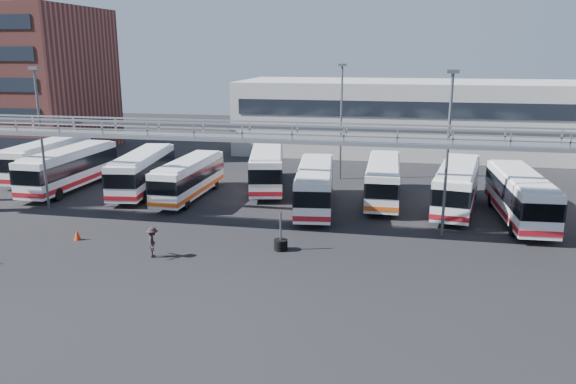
% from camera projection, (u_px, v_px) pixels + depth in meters
% --- Properties ---
extents(ground, '(140.00, 140.00, 0.00)m').
position_uv_depth(ground, '(224.00, 263.00, 30.70)').
color(ground, black).
rests_on(ground, ground).
extents(gantry, '(51.40, 5.15, 7.10)m').
position_uv_depth(gantry, '(250.00, 146.00, 34.95)').
color(gantry, gray).
rests_on(gantry, ground).
extents(apartment_building, '(18.00, 15.00, 16.00)m').
position_uv_depth(apartment_building, '(16.00, 81.00, 63.73)').
color(apartment_building, brown).
rests_on(apartment_building, ground).
extents(warehouse, '(42.00, 14.00, 8.00)m').
position_uv_depth(warehouse, '(426.00, 117.00, 63.60)').
color(warehouse, '#9E9E99').
rests_on(warehouse, ground).
extents(light_pole_left, '(0.70, 0.35, 10.21)m').
position_uv_depth(light_pole_left, '(41.00, 131.00, 39.95)').
color(light_pole_left, '#4C4F54').
rests_on(light_pole_left, ground).
extents(light_pole_mid, '(0.70, 0.35, 10.21)m').
position_uv_depth(light_pole_mid, '(448.00, 146.00, 33.69)').
color(light_pole_mid, '#4C4F54').
rests_on(light_pole_mid, ground).
extents(light_pole_back, '(0.70, 0.35, 10.21)m').
position_uv_depth(light_pole_back, '(341.00, 116.00, 49.48)').
color(light_pole_back, '#4C4F54').
rests_on(light_pole_back, ground).
extents(bus_0, '(2.91, 11.13, 3.36)m').
position_uv_depth(bus_0, '(49.00, 158.00, 50.96)').
color(bus_0, silver).
rests_on(bus_0, ground).
extents(bus_1, '(2.71, 11.21, 3.40)m').
position_uv_depth(bus_1, '(69.00, 167.00, 46.57)').
color(bus_1, silver).
rests_on(bus_1, ground).
extents(bus_2, '(3.85, 10.95, 3.26)m').
position_uv_depth(bus_2, '(143.00, 170.00, 45.75)').
color(bus_2, silver).
rests_on(bus_2, ground).
extents(bus_3, '(2.52, 10.08, 3.05)m').
position_uv_depth(bus_3, '(189.00, 177.00, 43.85)').
color(bus_3, silver).
rests_on(bus_3, ground).
extents(bus_4, '(4.80, 11.39, 3.37)m').
position_uv_depth(bus_4, '(267.00, 166.00, 47.09)').
color(bus_4, silver).
rests_on(bus_4, ground).
extents(bus_5, '(3.64, 10.91, 3.25)m').
position_uv_depth(bus_5, '(315.00, 185.00, 40.76)').
color(bus_5, silver).
rests_on(bus_5, ground).
extents(bus_6, '(2.54, 10.45, 3.17)m').
position_uv_depth(bus_6, '(383.00, 179.00, 42.89)').
color(bus_6, silver).
rests_on(bus_6, ground).
extents(bus_7, '(4.30, 11.15, 3.31)m').
position_uv_depth(bus_7, '(457.00, 185.00, 40.62)').
color(bus_7, silver).
rests_on(bus_7, ground).
extents(bus_8, '(3.00, 10.99, 3.31)m').
position_uv_depth(bus_8, '(520.00, 195.00, 37.84)').
color(bus_8, silver).
rests_on(bus_8, ground).
extents(pedestrian_c, '(1.01, 1.28, 1.74)m').
position_uv_depth(pedestrian_c, '(153.00, 242.00, 31.35)').
color(pedestrian_c, '#2C1D21').
rests_on(pedestrian_c, ground).
extents(cone_right, '(0.43, 0.43, 0.66)m').
position_uv_depth(cone_right, '(77.00, 235.00, 34.34)').
color(cone_right, red).
rests_on(cone_right, ground).
extents(tire_stack, '(0.80, 0.80, 2.29)m').
position_uv_depth(tire_stack, '(281.00, 244.00, 32.58)').
color(tire_stack, black).
rests_on(tire_stack, ground).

